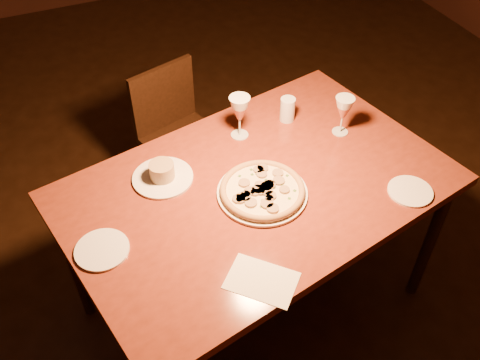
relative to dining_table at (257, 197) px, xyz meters
name	(u,v)px	position (x,y,z in m)	size (l,w,h in m)	color
floor	(220,292)	(-0.14, 0.11, -0.74)	(7.00, 7.00, 0.00)	black
dining_table	(257,197)	(0.00, 0.00, 0.00)	(1.68, 1.26, 0.81)	maroon
chair_far	(178,131)	(-0.06, 0.88, -0.28)	(0.48, 0.48, 0.80)	black
pizza_plate	(262,190)	(0.00, -0.06, 0.09)	(0.35, 0.35, 0.04)	white
ramekin_saucer	(162,174)	(-0.33, 0.18, 0.10)	(0.24, 0.24, 0.08)	white
wine_glass_far	(240,117)	(0.06, 0.31, 0.17)	(0.09, 0.09, 0.20)	#AF6049
wine_glass_right	(343,116)	(0.47, 0.15, 0.16)	(0.08, 0.08, 0.18)	#AF6049
water_tumbler	(287,109)	(0.30, 0.33, 0.13)	(0.07, 0.07, 0.11)	silver
side_plate_left	(102,250)	(-0.64, -0.08, 0.08)	(0.19, 0.19, 0.01)	white
side_plate_near	(410,191)	(0.53, -0.28, 0.08)	(0.17, 0.17, 0.01)	white
menu_card	(262,280)	(-0.18, -0.42, 0.07)	(0.16, 0.23, 0.00)	white
pendant_light	(263,8)	(0.00, 0.00, 0.82)	(0.12, 0.12, 0.12)	#FF9347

